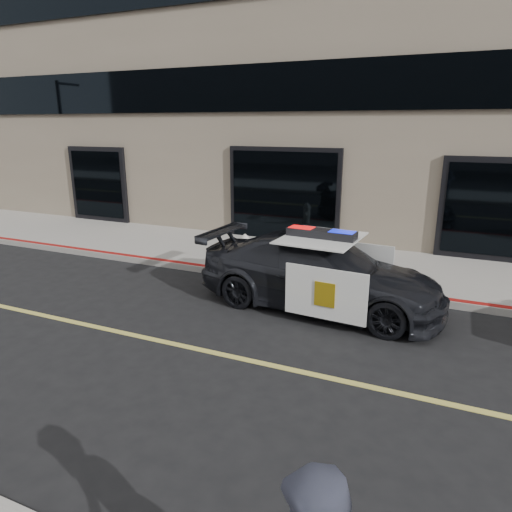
% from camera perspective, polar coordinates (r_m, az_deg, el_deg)
% --- Properties ---
extents(ground, '(120.00, 120.00, 0.00)m').
position_cam_1_polar(ground, '(7.65, -8.01, -11.33)').
color(ground, black).
rests_on(ground, ground).
extents(sidewalk_n, '(60.00, 3.50, 0.15)m').
position_cam_1_polar(sidewalk_n, '(12.07, 5.01, -0.42)').
color(sidewalk_n, gray).
rests_on(sidewalk_n, ground).
extents(building_n, '(60.00, 7.00, 12.00)m').
position_cam_1_polar(building_n, '(16.82, 11.87, 24.38)').
color(building_n, '#756856').
rests_on(building_n, ground).
extents(police_car, '(2.67, 5.10, 1.58)m').
position_cam_1_polar(police_car, '(9.04, 8.00, -2.06)').
color(police_car, black).
rests_on(police_car, ground).
extents(fire_hydrant, '(0.33, 0.45, 0.72)m').
position_cam_1_polar(fire_hydrant, '(11.46, -1.39, 0.87)').
color(fire_hydrant, silver).
rests_on(fire_hydrant, sidewalk_n).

